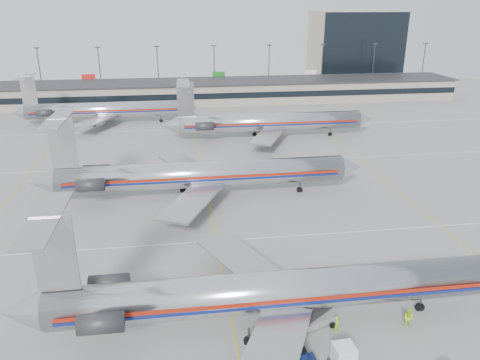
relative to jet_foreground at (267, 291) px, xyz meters
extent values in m
plane|color=gray|center=(-3.09, 6.78, -3.58)|extent=(260.00, 260.00, 0.00)
cube|color=silver|center=(-3.09, 16.78, -3.57)|extent=(160.00, 0.15, 0.02)
cube|color=gray|center=(-3.09, 104.78, -0.58)|extent=(160.00, 16.00, 6.00)
cube|color=black|center=(-3.09, 96.68, -0.38)|extent=(160.00, 0.20, 1.60)
cube|color=#2D2D30|center=(-3.09, 104.78, 2.52)|extent=(162.00, 17.00, 0.30)
cylinder|color=#38383D|center=(-48.09, 118.78, 3.92)|extent=(0.30, 0.30, 15.00)
cube|color=#2D2D30|center=(-48.09, 118.78, 11.52)|extent=(1.60, 0.40, 0.35)
cylinder|color=#38383D|center=(-30.09, 118.78, 3.92)|extent=(0.30, 0.30, 15.00)
cube|color=#2D2D30|center=(-30.09, 118.78, 11.52)|extent=(1.60, 0.40, 0.35)
cylinder|color=#38383D|center=(-12.09, 118.78, 3.92)|extent=(0.30, 0.30, 15.00)
cube|color=#2D2D30|center=(-12.09, 118.78, 11.52)|extent=(1.60, 0.40, 0.35)
cylinder|color=#38383D|center=(5.91, 118.78, 3.92)|extent=(0.30, 0.30, 15.00)
cube|color=#2D2D30|center=(5.91, 118.78, 11.52)|extent=(1.60, 0.40, 0.35)
cylinder|color=#38383D|center=(23.91, 118.78, 3.92)|extent=(0.30, 0.30, 15.00)
cube|color=#2D2D30|center=(23.91, 118.78, 11.52)|extent=(1.60, 0.40, 0.35)
cylinder|color=#38383D|center=(41.91, 118.78, 3.92)|extent=(0.30, 0.30, 15.00)
cube|color=#2D2D30|center=(41.91, 118.78, 11.52)|extent=(1.60, 0.40, 0.35)
cylinder|color=#38383D|center=(59.91, 118.78, 3.92)|extent=(0.30, 0.30, 15.00)
cube|color=#2D2D30|center=(59.91, 118.78, 11.52)|extent=(1.60, 0.40, 0.35)
cylinder|color=#38383D|center=(77.91, 118.78, 3.92)|extent=(0.30, 0.30, 15.00)
cube|color=#2D2D30|center=(77.91, 118.78, 11.52)|extent=(1.60, 0.40, 0.35)
cube|color=tan|center=(58.91, 134.78, 8.92)|extent=(30.00, 20.00, 25.00)
cylinder|color=silver|center=(0.99, 0.00, -0.06)|extent=(40.34, 3.73, 3.73)
cone|color=#ABABAF|center=(-20.99, 0.00, -0.06)|extent=(3.63, 3.73, 3.73)
cube|color=maroon|center=(0.99, -1.87, 0.10)|extent=(38.32, 0.05, 0.35)
cube|color=navy|center=(0.99, -1.87, -0.31)|extent=(38.32, 0.05, 0.28)
cube|color=#ABABAF|center=(-1.02, 7.06, -1.06)|extent=(9.38, 13.67, 0.32)
cube|color=#ABABAF|center=(-1.02, -7.06, -1.06)|extent=(9.38, 13.67, 0.32)
cube|color=#ABABAF|center=(-17.66, 0.00, 5.24)|extent=(3.43, 0.25, 6.86)
cube|color=#ABABAF|center=(-17.96, 0.00, 8.47)|extent=(2.42, 10.59, 0.18)
cylinder|color=#2D2D30|center=(-14.13, 2.88, 0.25)|extent=(3.63, 1.71, 1.71)
cylinder|color=#2D2D30|center=(-14.13, -2.87, 0.25)|extent=(3.63, 1.71, 1.71)
cylinder|color=#2D2D30|center=(15.11, 0.00, -2.75)|extent=(0.20, 0.20, 1.66)
cylinder|color=#2D2D30|center=(-2.03, -2.42, -2.75)|extent=(0.20, 0.20, 1.66)
cylinder|color=#2D2D30|center=(-2.03, 2.42, -2.75)|extent=(0.20, 0.20, 1.66)
cylinder|color=black|center=(15.11, 0.00, -3.23)|extent=(0.91, 0.30, 0.91)
cylinder|color=silver|center=(-3.57, 31.07, 0.16)|extent=(42.76, 3.95, 3.95)
cone|color=silver|center=(19.52, 31.07, 0.16)|extent=(3.42, 3.95, 3.95)
cone|color=#ABABAF|center=(-26.87, 31.07, 0.16)|extent=(3.85, 3.95, 3.95)
cube|color=maroon|center=(-3.57, 29.08, 0.32)|extent=(40.62, 0.05, 0.37)
cube|color=navy|center=(-3.57, 29.08, -0.11)|extent=(40.62, 0.05, 0.30)
cube|color=#ABABAF|center=(-5.70, 38.55, -0.91)|extent=(9.94, 14.49, 0.34)
cube|color=#ABABAF|center=(-5.70, 23.59, -0.91)|extent=(9.94, 14.49, 0.34)
cube|color=#ABABAF|center=(-23.34, 31.07, 5.77)|extent=(3.63, 0.27, 7.27)
cube|color=#ABABAF|center=(-23.66, 31.07, 9.19)|extent=(2.57, 11.22, 0.19)
cylinder|color=#2D2D30|center=(-19.60, 34.11, 0.48)|extent=(3.85, 1.82, 1.82)
cylinder|color=#2D2D30|center=(-19.60, 28.02, 0.48)|extent=(3.85, 1.82, 1.82)
cylinder|color=#2D2D30|center=(11.40, 31.07, -2.70)|extent=(0.21, 0.21, 1.76)
cylinder|color=#2D2D30|center=(-6.77, 28.50, -2.70)|extent=(0.21, 0.21, 1.76)
cylinder|color=#2D2D30|center=(-6.77, 33.63, -2.70)|extent=(0.21, 0.21, 1.76)
cylinder|color=black|center=(11.40, 31.07, -3.21)|extent=(0.96, 0.32, 0.96)
cylinder|color=silver|center=(13.14, 62.41, 0.07)|extent=(39.64, 3.86, 3.86)
cone|color=silver|center=(34.63, 62.41, 0.07)|extent=(3.34, 3.86, 3.86)
cone|color=#ABABAF|center=(-8.55, 62.41, 0.07)|extent=(3.75, 3.86, 3.86)
cube|color=maroon|center=(13.14, 60.47, 0.22)|extent=(37.65, 0.05, 0.37)
cube|color=navy|center=(13.14, 60.47, -0.19)|extent=(37.65, 0.05, 0.29)
cube|color=#ABABAF|center=(11.06, 69.71, -0.98)|extent=(9.70, 14.14, 0.33)
cube|color=#ABABAF|center=(11.06, 55.11, -0.98)|extent=(9.70, 14.14, 0.33)
cube|color=#ABABAF|center=(-5.11, 62.41, 5.54)|extent=(3.55, 0.26, 7.09)
cube|color=#ABABAF|center=(-5.42, 62.41, 8.88)|extent=(2.50, 10.95, 0.19)
cylinder|color=#2D2D30|center=(-1.46, 65.38, 0.38)|extent=(3.75, 1.77, 1.77)
cylinder|color=#2D2D30|center=(-1.46, 59.44, 0.38)|extent=(3.75, 1.77, 1.77)
cylinder|color=#2D2D30|center=(26.70, 62.41, -2.72)|extent=(0.21, 0.21, 1.72)
cylinder|color=#2D2D30|center=(10.01, 59.91, -2.72)|extent=(0.21, 0.21, 1.72)
cylinder|color=#2D2D30|center=(10.01, 64.91, -2.72)|extent=(0.21, 0.21, 1.72)
cylinder|color=black|center=(26.70, 62.41, -3.22)|extent=(0.94, 0.31, 0.94)
cylinder|color=silver|center=(-23.87, 80.84, -0.11)|extent=(37.70, 3.67, 3.67)
cone|color=silver|center=(-3.43, 80.84, -0.11)|extent=(3.17, 3.67, 3.67)
cone|color=#ABABAF|center=(-44.50, 80.84, -0.11)|extent=(3.57, 3.67, 3.67)
cube|color=maroon|center=(-23.87, 78.99, 0.04)|extent=(35.81, 0.05, 0.35)
cube|color=navy|center=(-23.87, 78.99, -0.36)|extent=(35.81, 0.05, 0.28)
cube|color=#ABABAF|center=(-25.85, 87.78, -1.10)|extent=(9.23, 13.45, 0.32)
cube|color=#ABABAF|center=(-25.85, 73.90, -1.10)|extent=(9.23, 13.45, 0.32)
cube|color=#ABABAF|center=(-41.23, 80.84, 5.10)|extent=(3.37, 0.25, 6.75)
cube|color=#ABABAF|center=(-41.52, 80.84, 8.27)|extent=(2.38, 10.42, 0.18)
cylinder|color=#2D2D30|center=(-37.75, 83.67, 0.18)|extent=(3.57, 1.69, 1.69)
cylinder|color=#2D2D30|center=(-37.75, 78.01, 0.18)|extent=(3.57, 1.69, 1.69)
cylinder|color=#2D2D30|center=(-10.97, 80.84, -2.77)|extent=(0.20, 0.20, 1.64)
cylinder|color=#2D2D30|center=(-26.84, 78.46, -2.77)|extent=(0.20, 0.20, 1.64)
cylinder|color=#2D2D30|center=(-26.84, 83.22, -2.77)|extent=(0.20, 0.20, 1.64)
cylinder|color=black|center=(-10.97, 80.84, -3.24)|extent=(0.89, 0.30, 0.89)
cube|color=#0A143B|center=(1.45, -5.80, -2.36)|extent=(1.36, 1.16, 0.96)
cube|color=black|center=(1.45, -5.80, -1.72)|extent=(1.30, 1.11, 0.09)
cylinder|color=black|center=(2.62, -5.27, -3.29)|extent=(0.60, 0.19, 0.60)
cube|color=silver|center=(5.14, -6.26, -2.28)|extent=(1.81, 1.70, 1.70)
cylinder|color=black|center=(5.93, -5.57, -3.45)|extent=(0.27, 0.14, 0.27)
cube|color=gray|center=(4.48, -0.77, -3.09)|extent=(4.17, 2.74, 0.55)
cube|color=#2D2D30|center=(5.13, -0.77, -1.84)|extent=(4.07, 2.36, 1.41)
cylinder|color=black|center=(5.90, -0.17, -3.31)|extent=(0.55, 0.17, 0.55)
cylinder|color=black|center=(5.90, -1.37, -3.31)|extent=(0.55, 0.17, 0.55)
cylinder|color=black|center=(3.06, -0.17, -3.31)|extent=(0.55, 0.17, 0.55)
cylinder|color=black|center=(3.06, -1.37, -3.31)|extent=(0.55, 0.17, 0.55)
imported|color=#A6DC14|center=(6.09, -1.90, -2.78)|extent=(0.65, 0.70, 1.61)
imported|color=#B1ED16|center=(12.78, -2.23, -2.60)|extent=(1.21, 1.16, 1.97)
cone|color=#CF5106|center=(5.56, -5.70, -3.28)|extent=(0.47, 0.47, 0.61)
camera|label=1|loc=(-7.40, -35.05, 24.29)|focal=35.00mm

